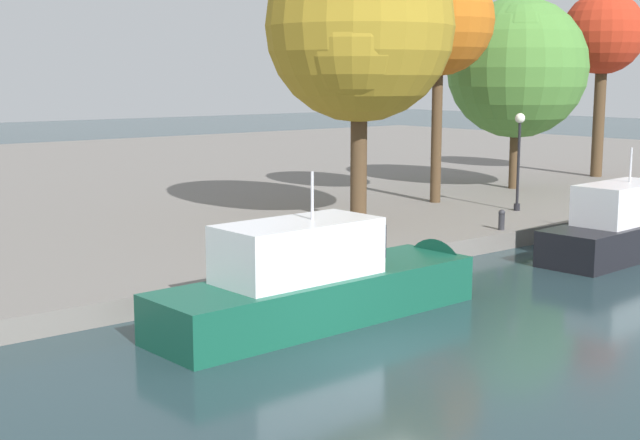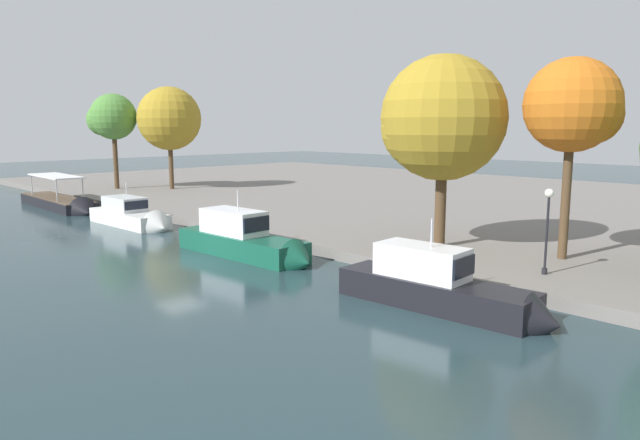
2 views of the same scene
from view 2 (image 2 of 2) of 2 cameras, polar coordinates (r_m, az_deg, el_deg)
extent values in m
plane|color=#23383D|center=(34.66, -13.50, -4.13)|extent=(220.00, 220.00, 0.00)
cube|color=slate|center=(59.62, 16.17, 1.56)|extent=(120.00, 55.00, 0.64)
cube|color=black|center=(62.36, -24.19, 1.37)|extent=(13.16, 3.34, 1.29)
cone|color=black|center=(55.77, -21.90, 0.69)|extent=(1.48, 2.70, 2.66)
cube|color=brown|center=(62.28, -24.24, 2.00)|extent=(12.89, 3.19, 0.08)
cylinder|color=#B2B2B7|center=(59.18, -22.11, 2.82)|extent=(0.10, 0.10, 2.01)
cylinder|color=#B2B2B7|center=(58.40, -24.28, 2.61)|extent=(0.10, 0.10, 2.01)
cylinder|color=#B2B2B7|center=(65.94, -24.31, 3.26)|extent=(0.10, 0.10, 2.01)
cylinder|color=#B2B2B7|center=(65.25, -26.28, 3.07)|extent=(0.10, 0.10, 2.01)
cube|color=silver|center=(62.08, -24.36, 3.93)|extent=(8.18, 2.96, 0.12)
cube|color=silver|center=(49.03, -18.10, -0.05)|extent=(8.47, 2.86, 1.50)
cone|color=silver|center=(45.06, -15.35, -0.70)|extent=(1.28, 2.51, 2.47)
cube|color=silver|center=(49.41, -18.52, 1.53)|extent=(3.84, 2.20, 1.11)
cube|color=black|center=(48.11, -17.71, 1.44)|extent=(1.07, 1.98, 0.67)
cylinder|color=silver|center=(48.90, -18.36, 2.83)|extent=(0.08, 0.08, 1.21)
cube|color=#14513D|center=(36.05, -7.67, -2.77)|extent=(9.66, 2.95, 1.70)
cone|color=#14513D|center=(32.27, -1.86, -4.10)|extent=(1.30, 2.47, 2.42)
cube|color=white|center=(36.32, -8.44, -0.15)|extent=(4.39, 2.22, 1.47)
cube|color=black|center=(35.02, -6.75, -0.33)|extent=(1.23, 1.96, 0.88)
cylinder|color=silver|center=(35.75, -8.02, 1.92)|extent=(0.08, 0.08, 1.25)
cube|color=black|center=(26.09, 11.05, -7.51)|extent=(9.01, 2.90, 1.70)
cone|color=black|center=(24.12, 21.08, -9.36)|extent=(1.35, 2.25, 2.17)
cube|color=white|center=(26.03, 9.90, -3.98)|extent=(4.11, 2.10, 1.41)
cube|color=black|center=(25.26, 12.90, -4.32)|extent=(1.18, 1.78, 0.85)
cylinder|color=silver|center=(25.54, 10.82, -1.23)|extent=(0.08, 0.08, 1.24)
cylinder|color=#2D2D33|center=(30.41, 11.41, -4.09)|extent=(0.23, 0.23, 0.59)
sphere|color=#2D2D33|center=(30.33, 11.43, -3.43)|extent=(0.26, 0.26, 0.26)
cylinder|color=#2D2D33|center=(56.53, -18.31, 1.67)|extent=(0.25, 0.25, 0.54)
sphere|color=#2D2D33|center=(56.49, -18.32, 2.01)|extent=(0.28, 0.28, 0.28)
cylinder|color=black|center=(30.34, 21.22, -1.47)|extent=(0.12, 0.12, 3.80)
sphere|color=white|center=(30.05, 21.44, 2.46)|extent=(0.43, 0.43, 0.43)
cylinder|color=black|center=(30.69, 21.03, -4.68)|extent=(0.26, 0.26, 0.30)
cylinder|color=#4C3823|center=(71.74, -19.29, 5.41)|extent=(0.53, 0.53, 6.29)
sphere|color=#4C8438|center=(71.63, -19.51, 9.48)|extent=(5.21, 5.21, 5.21)
sphere|color=#4C8438|center=(70.94, -20.23, 9.30)|extent=(2.44, 2.44, 2.44)
sphere|color=#4C8438|center=(71.98, -20.42, 9.14)|extent=(3.61, 3.61, 3.61)
cylinder|color=#4C3823|center=(34.15, 22.82, 1.75)|extent=(0.48, 0.48, 6.38)
sphere|color=#BC6019|center=(33.94, 23.35, 10.26)|extent=(4.99, 4.99, 4.99)
sphere|color=#BC6019|center=(34.90, 22.74, 9.34)|extent=(3.36, 3.36, 3.36)
sphere|color=#BC6019|center=(34.65, 24.96, 9.32)|extent=(3.21, 3.21, 3.21)
cylinder|color=#4C3823|center=(69.65, -14.31, 5.15)|extent=(0.52, 0.52, 5.34)
sphere|color=olive|center=(69.51, -14.49, 9.56)|extent=(7.18, 7.18, 7.18)
sphere|color=olive|center=(69.50, -15.13, 9.04)|extent=(4.61, 4.61, 4.61)
sphere|color=olive|center=(69.84, -13.29, 9.68)|extent=(3.51, 3.51, 3.51)
cylinder|color=#4C3823|center=(35.55, 11.65, 1.33)|extent=(0.65, 0.65, 4.88)
sphere|color=olive|center=(35.24, 11.93, 9.70)|extent=(7.31, 7.31, 7.31)
sphere|color=olive|center=(34.44, 13.46, 11.73)|extent=(3.34, 3.34, 3.34)
sphere|color=olive|center=(35.10, 10.15, 8.91)|extent=(5.11, 5.11, 5.11)
camera|label=1|loc=(42.73, -39.78, 5.16)|focal=49.22mm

